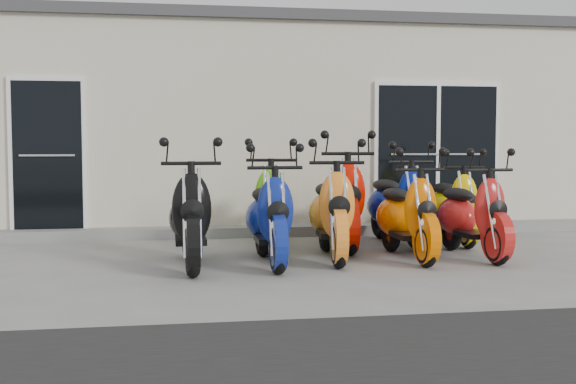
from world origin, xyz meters
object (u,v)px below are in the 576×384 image
scooter_front_blue (269,204)px  scooter_front_orange_a (332,199)px  scooter_front_red (472,203)px  scooter_back_blue (398,193)px  scooter_back_green (271,193)px  scooter_back_red (342,189)px  scooter_front_orange_b (407,203)px  scooter_front_black (190,202)px  scooter_back_yellow (453,195)px

scooter_front_blue → scooter_front_orange_a: size_ratio=0.96×
scooter_front_red → scooter_back_blue: bearing=111.5°
scooter_back_green → scooter_back_blue: scooter_back_green is taller
scooter_back_red → scooter_front_red: bearing=-33.9°
scooter_front_orange_b → scooter_front_red: (0.82, -0.01, -0.01)m
scooter_back_red → scooter_back_blue: scooter_back_red is taller
scooter_front_black → scooter_front_blue: (0.89, 0.01, -0.03)m
scooter_front_red → scooter_back_yellow: size_ratio=1.01×
scooter_front_red → scooter_back_green: 2.56m
scooter_front_blue → scooter_front_orange_a: scooter_front_orange_a is taller
scooter_front_red → scooter_back_green: bearing=149.6°
scooter_front_orange_b → scooter_back_yellow: scooter_front_orange_b is taller
scooter_front_red → scooter_back_yellow: bearing=74.3°
scooter_back_green → scooter_back_red: scooter_back_red is taller
scooter_back_red → scooter_back_yellow: scooter_back_red is taller
scooter_front_orange_a → scooter_back_green: size_ratio=1.00×
scooter_front_black → scooter_back_yellow: size_ratio=1.11×
scooter_back_green → scooter_front_blue: bearing=-91.1°
scooter_back_blue → scooter_back_yellow: size_ratio=1.07×
scooter_back_red → scooter_back_yellow: size_ratio=1.18×
scooter_front_red → scooter_back_blue: scooter_back_blue is taller
scooter_back_green → scooter_back_blue: bearing=8.5°
scooter_front_black → scooter_front_orange_a: scooter_front_black is taller
scooter_back_red → scooter_back_blue: size_ratio=1.10×
scooter_front_black → scooter_front_orange_b: (2.55, 0.14, -0.06)m
scooter_front_blue → scooter_back_green: (0.20, 1.27, 0.03)m
scooter_front_orange_a → scooter_back_yellow: bearing=34.8°
scooter_front_black → scooter_back_blue: 3.11m
scooter_front_red → scooter_back_red: 1.73m
scooter_front_blue → scooter_back_green: size_ratio=0.96×
scooter_front_orange_b → scooter_back_green: (-1.47, 1.15, 0.05)m
scooter_front_blue → scooter_back_yellow: size_ratio=1.06×
scooter_back_blue → scooter_back_yellow: scooter_back_blue is taller
scooter_front_blue → scooter_front_orange_a: (0.78, 0.26, 0.03)m
scooter_front_blue → scooter_back_yellow: (2.75, 1.36, -0.04)m
scooter_front_orange_a → scooter_front_red: (1.70, -0.15, -0.05)m
scooter_front_orange_a → scooter_front_orange_b: scooter_front_orange_a is taller
scooter_front_orange_b → scooter_front_orange_a: bearing=169.2°
scooter_front_orange_a → scooter_back_green: (-0.59, 1.01, 0.00)m
scooter_front_red → scooter_front_orange_a: bearing=171.5°
scooter_front_red → scooter_back_yellow: 1.28m
scooter_front_red → scooter_front_black: bearing=178.7°
scooter_back_yellow → scooter_front_red: bearing=-99.0°
scooter_front_orange_a → scooter_back_yellow: 2.25m
scooter_front_orange_a → scooter_back_blue: size_ratio=1.02×
scooter_back_blue → scooter_back_yellow: 0.83m
scooter_front_black → scooter_front_red: 3.37m
scooter_front_blue → scooter_front_orange_b: scooter_front_blue is taller
scooter_front_black → scooter_front_orange_b: scooter_front_black is taller
scooter_front_orange_a → scooter_front_red: 1.70m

